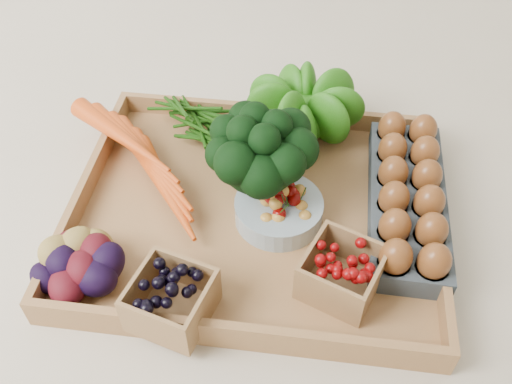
# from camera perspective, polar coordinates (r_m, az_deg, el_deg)

# --- Properties ---
(ground) EXTENTS (4.00, 4.00, 0.00)m
(ground) POSITION_cam_1_polar(r_m,az_deg,el_deg) (0.89, 0.00, -2.64)
(ground) COLOR beige
(ground) RESTS_ON ground
(tray) EXTENTS (0.55, 0.45, 0.01)m
(tray) POSITION_cam_1_polar(r_m,az_deg,el_deg) (0.88, 0.00, -2.33)
(tray) COLOR #A27343
(tray) RESTS_ON ground
(carrots) EXTENTS (0.24, 0.17, 0.06)m
(carrots) POSITION_cam_1_polar(r_m,az_deg,el_deg) (0.92, -10.24, 2.60)
(carrots) COLOR #D64912
(carrots) RESTS_ON tray
(lettuce) EXTENTS (0.13, 0.13, 0.13)m
(lettuce) POSITION_cam_1_polar(r_m,az_deg,el_deg) (0.97, 4.94, 8.70)
(lettuce) COLOR #1D5A0E
(lettuce) RESTS_ON tray
(broccoli) EXTENTS (0.16, 0.16, 0.12)m
(broccoli) POSITION_cam_1_polar(r_m,az_deg,el_deg) (0.85, 0.34, 1.93)
(broccoli) COLOR black
(broccoli) RESTS_ON tray
(cherry_bowl) EXTENTS (0.13, 0.13, 0.04)m
(cherry_bowl) POSITION_cam_1_polar(r_m,az_deg,el_deg) (0.86, 2.28, -1.83)
(cherry_bowl) COLOR #8C9EA5
(cherry_bowl) RESTS_ON tray
(egg_carton) EXTENTS (0.12, 0.32, 0.04)m
(egg_carton) POSITION_cam_1_polar(r_m,az_deg,el_deg) (0.90, 14.82, -0.94)
(egg_carton) COLOR #3C464D
(egg_carton) RESTS_ON tray
(potatoes) EXTENTS (0.14, 0.14, 0.08)m
(potatoes) POSITION_cam_1_polar(r_m,az_deg,el_deg) (0.81, -17.25, -6.02)
(potatoes) COLOR #3E0A11
(potatoes) RESTS_ON tray
(punnet_blackberry) EXTENTS (0.12, 0.12, 0.07)m
(punnet_blackberry) POSITION_cam_1_polar(r_m,az_deg,el_deg) (0.75, -8.46, -10.61)
(punnet_blackberry) COLOR black
(punnet_blackberry) RESTS_ON tray
(punnet_raspberry) EXTENTS (0.13, 0.13, 0.07)m
(punnet_raspberry) POSITION_cam_1_polar(r_m,az_deg,el_deg) (0.78, 8.58, -7.95)
(punnet_raspberry) COLOR #670405
(punnet_raspberry) RESTS_ON tray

